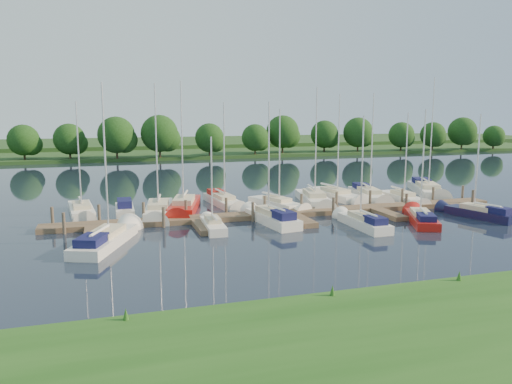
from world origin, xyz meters
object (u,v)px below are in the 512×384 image
object	(u,v)px
sailboat_n_5	(278,205)
motorboat	(125,210)
sailboat_s_2	(271,219)
sailboat_n_0	(82,211)
dock	(291,215)

from	to	relation	value
sailboat_n_5	motorboat	bearing A→B (deg)	-25.13
motorboat	sailboat_s_2	xyz separation A→B (m)	(11.06, -7.45, 0.02)
sailboat_n_0	sailboat_n_5	xyz separation A→B (m)	(17.34, -2.09, 0.00)
dock	motorboat	world-z (taller)	motorboat
sailboat_n_5	dock	bearing A→B (deg)	66.94
sailboat_n_0	motorboat	bearing A→B (deg)	164.88
sailboat_n_0	sailboat_s_2	size ratio (longest dim) A/B	1.00
dock	sailboat_n_5	world-z (taller)	sailboat_n_5
motorboat	sailboat_n_5	bearing A→B (deg)	174.56
dock	sailboat_n_5	bearing A→B (deg)	85.85
sailboat_n_0	sailboat_s_2	xyz separation A→B (m)	(14.66, -8.04, 0.07)
motorboat	sailboat_n_0	bearing A→B (deg)	-8.61
dock	motorboat	xyz separation A→B (m)	(-13.42, 5.84, 0.12)
sailboat_n_0	sailboat_n_5	distance (m)	17.47
sailboat_s_2	sailboat_n_5	bearing A→B (deg)	57.52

